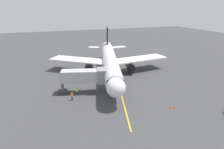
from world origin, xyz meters
The scene contains 8 objects.
ground_plane centered at (0.00, 0.00, 0.00)m, with size 220.00×220.00×0.00m, color #424244.
apron_lead_in_line centered at (-0.54, 6.80, 0.01)m, with size 0.24×40.00×0.01m, color yellow.
airplane centered at (-0.62, 0.53, 4.00)m, with size 33.39×39.56×11.50m.
jet_bridge centered at (7.71, 9.83, 3.76)m, with size 11.43×5.72×5.40m.
ground_crew_marshaller centered at (10.41, 10.39, 0.89)m, with size 0.41×0.26×1.71m.
ground_crew_wing_walker centered at (11.77, 12.39, 0.89)m, with size 0.37×0.46×1.71m.
safety_cone_nose_left centered at (-5.51, 22.45, 0.28)m, with size 0.32×0.32×0.55m, color #F2590F.
safety_cone_nose_right centered at (-4.81, 22.23, 0.28)m, with size 0.32×0.32×0.55m, color #F2590F.
Camera 1 is at (16.32, 47.87, 17.86)m, focal length 30.74 mm.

